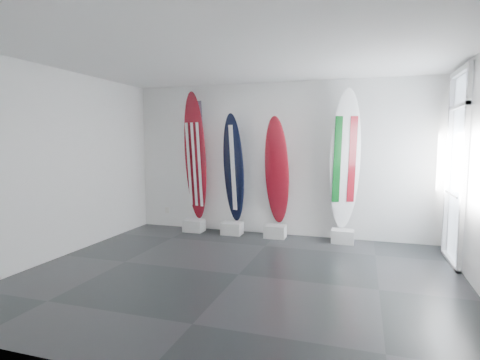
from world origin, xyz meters
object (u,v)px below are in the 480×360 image
(surfboard_usa, at_px, (195,156))
(surfboard_italy, at_px, (345,160))
(surfboard_swiss, at_px, (277,171))
(surfboard_navy, at_px, (234,168))

(surfboard_usa, distance_m, surfboard_italy, 2.97)
(surfboard_italy, bearing_deg, surfboard_swiss, 158.10)
(surfboard_usa, height_order, surfboard_swiss, surfboard_usa)
(surfboard_usa, xyz_separation_m, surfboard_swiss, (1.71, 0.00, -0.26))
(surfboard_usa, xyz_separation_m, surfboard_italy, (2.97, 0.00, -0.03))
(surfboard_swiss, relative_size, surfboard_italy, 0.83)
(surfboard_usa, relative_size, surfboard_navy, 1.21)
(surfboard_italy, bearing_deg, surfboard_navy, 158.10)
(surfboard_swiss, height_order, surfboard_italy, surfboard_italy)
(surfboard_usa, distance_m, surfboard_navy, 0.86)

